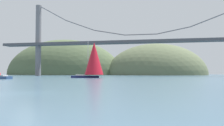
% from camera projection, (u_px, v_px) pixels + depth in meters
% --- Properties ---
extents(ground_plane, '(360.00, 360.00, 0.00)m').
position_uv_depth(ground_plane, '(28.00, 93.00, 20.43)').
color(ground_plane, '#426075').
extents(headland_left, '(78.28, 44.00, 46.18)m').
position_uv_depth(headland_left, '(63.00, 75.00, 163.89)').
color(headland_left, '#4C5B3D').
rests_on(headland_left, ground_plane).
extents(headland_center, '(61.15, 44.00, 38.13)m').
position_uv_depth(headland_center, '(155.00, 75.00, 151.25)').
color(headland_center, '#5B6647').
rests_on(headland_center, ground_plane).
extents(suspension_bridge, '(138.40, 6.00, 35.54)m').
position_uv_depth(suspension_bridge, '(141.00, 40.00, 113.84)').
color(suspension_bridge, slate).
rests_on(suspension_bridge, ground_plane).
extents(sailboat_crimson_sail, '(10.37, 7.08, 11.38)m').
position_uv_depth(sailboat_crimson_sail, '(94.00, 59.00, 74.87)').
color(sailboat_crimson_sail, '#191E4C').
rests_on(sailboat_crimson_sail, ground_plane).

